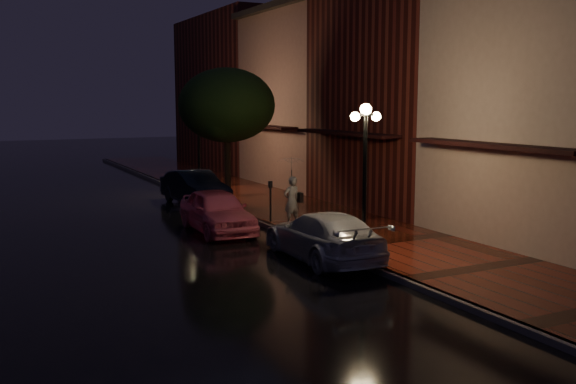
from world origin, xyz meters
TOP-DOWN VIEW (x-y plane):
  - ground at (0.00, 0.00)m, footprint 120.00×120.00m
  - sidewalk at (2.25, 0.00)m, footprint 4.50×60.00m
  - curb at (0.00, 0.00)m, footprint 0.25×60.00m
  - storefront_near at (7.00, -6.00)m, footprint 5.00×8.00m
  - storefront_mid at (7.00, 2.00)m, footprint 5.00×8.00m
  - storefront_far at (7.00, 10.00)m, footprint 5.00×8.00m
  - storefront_extra at (7.00, 20.00)m, footprint 5.00×12.00m
  - streetlamp_near at (0.35, -5.00)m, footprint 0.96×0.36m
  - streetlamp_far at (0.35, 9.00)m, footprint 0.96×0.36m
  - street_tree at (0.61, 5.99)m, footprint 4.16×4.16m
  - pink_car at (-1.90, 0.72)m, footprint 1.94×4.47m
  - navy_car at (-0.60, 6.88)m, footprint 1.98×4.64m
  - silver_car at (-0.60, -4.34)m, footprint 2.16×4.90m
  - woman_with_umbrella at (0.60, -0.07)m, footprint 1.02×1.04m
  - parking_meter at (0.27, 1.00)m, footprint 0.15×0.11m

SIDE VIEW (x-z plane):
  - ground at x=0.00m, z-range 0.00..0.00m
  - sidewalk at x=2.25m, z-range 0.00..0.15m
  - curb at x=0.00m, z-range 0.00..0.15m
  - silver_car at x=-0.60m, z-range 0.00..1.40m
  - navy_car at x=-0.60m, z-range 0.00..1.49m
  - pink_car at x=-1.90m, z-range 0.00..1.50m
  - parking_meter at x=0.27m, z-range 0.31..1.80m
  - woman_with_umbrella at x=0.60m, z-range 0.54..3.00m
  - streetlamp_near at x=0.35m, z-range 0.45..4.76m
  - streetlamp_far at x=0.35m, z-range 0.45..4.76m
  - street_tree at x=0.61m, z-range 1.34..7.14m
  - storefront_near at x=7.00m, z-range 0.00..8.50m
  - storefront_far at x=7.00m, z-range 0.00..9.00m
  - storefront_extra at x=7.00m, z-range 0.00..10.00m
  - storefront_mid at x=7.00m, z-range 0.00..11.00m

